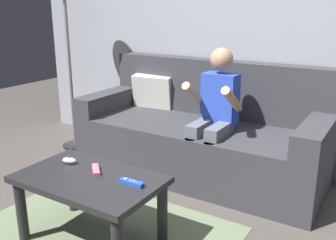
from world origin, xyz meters
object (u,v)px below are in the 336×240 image
person_seated_on_couch (214,111)px  coffee_table (90,189)px  nunchuk_white (69,160)px  game_remote_blue_far_corner (132,183)px  game_remote_pink_near_edge (96,170)px  couch (201,135)px

person_seated_on_couch → coffee_table: bearing=-105.0°
nunchuk_white → game_remote_blue_far_corner: (0.49, -0.03, -0.01)m
game_remote_pink_near_edge → game_remote_blue_far_corner: (0.27, -0.02, 0.00)m
couch → person_seated_on_couch: bearing=-44.0°
couch → person_seated_on_couch: 0.39m
coffee_table → couch: bearing=86.4°
couch → nunchuk_white: couch is taller
person_seated_on_couch → game_remote_blue_far_corner: size_ratio=7.36×
coffee_table → nunchuk_white: nunchuk_white is taller
couch → game_remote_blue_far_corner: (0.19, -1.18, 0.12)m
coffee_table → person_seated_on_couch: bearing=75.0°
couch → game_remote_pink_near_edge: bearing=-94.3°
couch → game_remote_blue_far_corner: size_ratio=13.90×
couch → coffee_table: bearing=-93.6°
person_seated_on_couch → coffee_table: (-0.28, -1.03, -0.25)m
coffee_table → nunchuk_white: 0.26m
couch → game_remote_pink_near_edge: (-0.09, -1.16, 0.12)m
coffee_table → game_remote_pink_near_edge: size_ratio=6.41×
coffee_table → nunchuk_white: size_ratio=8.18×
couch → coffee_table: couch is taller
game_remote_pink_near_edge → couch: bearing=85.7°
couch → game_remote_blue_far_corner: couch is taller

